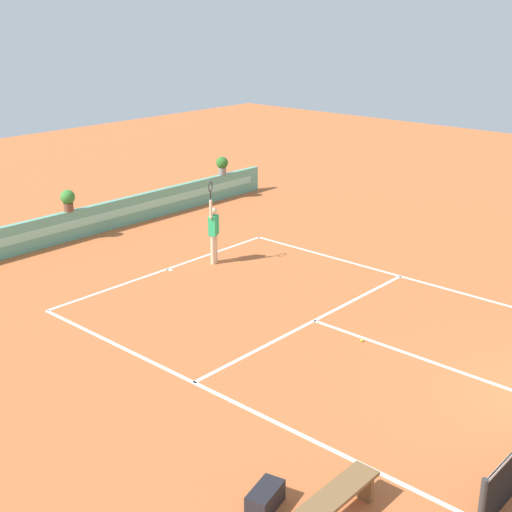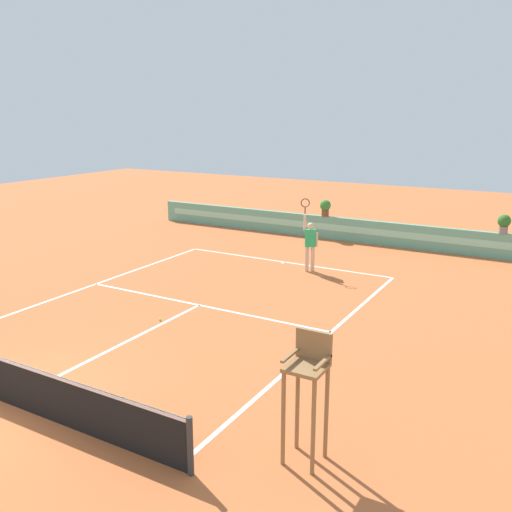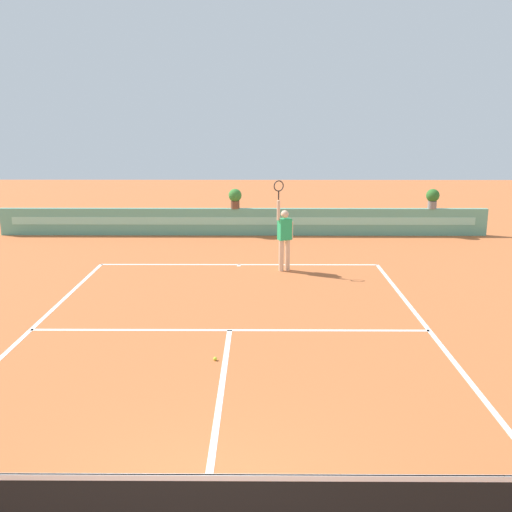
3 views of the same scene
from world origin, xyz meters
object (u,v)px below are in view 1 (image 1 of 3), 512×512
at_px(potted_plant_centre, 68,199).
at_px(tennis_player, 214,230).
at_px(tennis_ball_near_baseline, 362,340).
at_px(potted_plant_far_right, 222,164).
at_px(gear_bag, 265,498).
at_px(bench_courtside, 338,498).

bearing_deg(potted_plant_centre, tennis_player, -72.75).
distance_m(tennis_ball_near_baseline, potted_plant_far_right, 13.63).
xyz_separation_m(tennis_player, potted_plant_centre, (-1.60, 5.16, 0.36)).
xyz_separation_m(gear_bag, potted_plant_centre, (5.75, 13.64, 1.23)).
xyz_separation_m(gear_bag, tennis_player, (7.35, 8.48, 0.87)).
height_order(tennis_player, potted_plant_centre, tennis_player).
distance_m(tennis_player, potted_plant_far_right, 7.65).
height_order(gear_bag, potted_plant_centre, potted_plant_centre).
bearing_deg(bench_courtside, potted_plant_centre, 70.46).
relative_size(gear_bag, potted_plant_far_right, 0.97).
height_order(gear_bag, tennis_player, tennis_player).
bearing_deg(tennis_ball_near_baseline, tennis_player, 76.76).
bearing_deg(bench_courtside, potted_plant_far_right, 49.62).
bearing_deg(tennis_player, potted_plant_far_right, 42.46).
bearing_deg(potted_plant_far_right, tennis_ball_near_baseline, -121.77).
bearing_deg(potted_plant_far_right, bench_courtside, -130.38).
relative_size(tennis_player, tennis_ball_near_baseline, 38.01).
xyz_separation_m(bench_courtside, gear_bag, (-0.56, 0.98, -0.20)).
bearing_deg(potted_plant_centre, tennis_ball_near_baseline, -89.48).
bearing_deg(potted_plant_far_right, gear_bag, -133.61).
xyz_separation_m(tennis_player, potted_plant_far_right, (5.64, 5.16, 0.36)).
xyz_separation_m(bench_courtside, potted_plant_centre, (5.19, 14.62, 1.04)).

